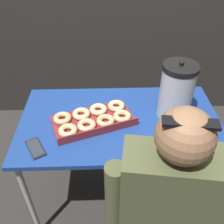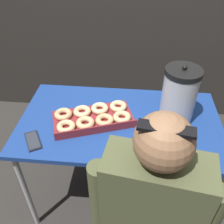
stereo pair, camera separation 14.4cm
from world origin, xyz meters
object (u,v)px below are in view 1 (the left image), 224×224
object	(u,v)px
cell_phone	(35,148)
person_seated	(163,221)
coffee_urn	(176,91)
donut_box	(93,119)

from	to	relation	value
cell_phone	person_seated	distance (m)	0.72
person_seated	coffee_urn	bearing A→B (deg)	-95.91
person_seated	cell_phone	bearing A→B (deg)	-20.04
cell_phone	person_seated	world-z (taller)	person_seated
coffee_urn	cell_phone	size ratio (longest dim) A/B	2.24
coffee_urn	cell_phone	xyz separation A→B (m)	(-0.77, -0.26, -0.16)
donut_box	person_seated	xyz separation A→B (m)	(0.32, -0.54, -0.17)
person_seated	donut_box	bearing A→B (deg)	-50.55
donut_box	person_seated	size ratio (longest dim) A/B	0.42
cell_phone	donut_box	bearing A→B (deg)	4.26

